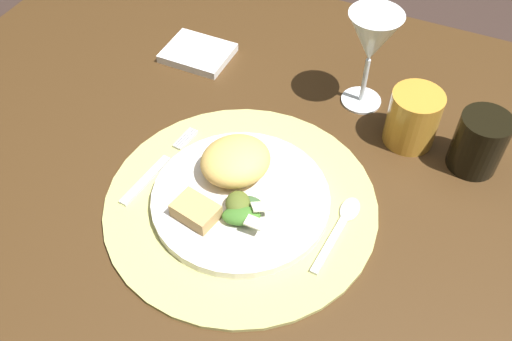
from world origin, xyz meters
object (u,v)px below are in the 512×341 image
object	(u,v)px
spoon	(343,221)
dining_table	(305,232)
napkin	(198,53)
fork	(157,169)
wine_glass	(372,40)
dinner_plate	(241,199)
amber_tumbler	(413,118)
dark_tumbler	(479,143)

from	to	relation	value
spoon	dining_table	bearing A→B (deg)	134.45
napkin	spoon	bearing A→B (deg)	-34.62
fork	napkin	world-z (taller)	napkin
fork	wine_glass	distance (m)	0.37
dinner_plate	amber_tumbler	world-z (taller)	amber_tumbler
spoon	dark_tumbler	bearing A→B (deg)	53.69
fork	wine_glass	bearing A→B (deg)	50.80
fork	napkin	bearing A→B (deg)	106.14
dining_table	fork	world-z (taller)	fork
dinner_plate	wine_glass	world-z (taller)	wine_glass
fork	dark_tumbler	bearing A→B (deg)	26.79
dining_table	napkin	world-z (taller)	napkin
dining_table	amber_tumbler	size ratio (longest dim) A/B	15.57
amber_tumbler	dark_tumbler	world-z (taller)	dark_tumbler
spoon	napkin	distance (m)	0.43
amber_tumbler	dark_tumbler	size ratio (longest dim) A/B	0.98
fork	spoon	size ratio (longest dim) A/B	1.25
napkin	wine_glass	size ratio (longest dim) A/B	0.69
wine_glass	fork	bearing A→B (deg)	-129.20
spoon	napkin	size ratio (longest dim) A/B	1.19
fork	napkin	xyz separation A→B (m)	(-0.08, 0.26, -0.00)
dinner_plate	amber_tumbler	bearing A→B (deg)	51.40
dark_tumbler	spoon	bearing A→B (deg)	-126.31
dining_table	fork	bearing A→B (deg)	-155.08
fork	napkin	distance (m)	0.28
dinner_plate	napkin	bearing A→B (deg)	128.47
dining_table	fork	size ratio (longest dim) A/B	8.09
dinner_plate	spoon	xyz separation A→B (m)	(0.14, 0.03, -0.00)
fork	wine_glass	size ratio (longest dim) A/B	1.03
dining_table	dinner_plate	world-z (taller)	dinner_plate
fork	amber_tumbler	bearing A→B (deg)	34.95
spoon	wine_glass	size ratio (longest dim) A/B	0.83
napkin	dark_tumbler	xyz separation A→B (m)	(0.49, -0.06, 0.04)
dining_table	fork	xyz separation A→B (m)	(-0.20, -0.09, 0.16)
spoon	wine_glass	world-z (taller)	wine_glass
wine_glass	dining_table	bearing A→B (deg)	-95.70
fork	spoon	world-z (taller)	spoon
dining_table	dark_tumbler	distance (m)	0.31
fork	spoon	xyz separation A→B (m)	(0.27, 0.02, -0.00)
dining_table	spoon	xyz separation A→B (m)	(0.07, -0.07, 0.16)
fork	amber_tumbler	size ratio (longest dim) A/B	1.92
dining_table	dark_tumbler	bearing A→B (deg)	28.58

